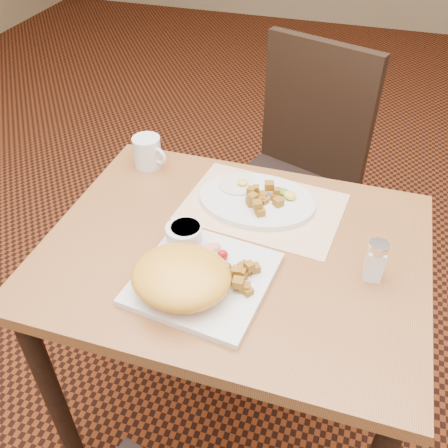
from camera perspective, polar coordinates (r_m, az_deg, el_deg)
ground at (r=1.78m, az=0.85°, el=-20.60°), size 8.00×8.00×0.00m
table at (r=1.26m, az=1.13°, el=-6.25°), size 0.90×0.70×0.75m
chair_far at (r=1.85m, az=8.24°, el=6.42°), size 0.54×0.54×0.97m
placemat at (r=1.31m, az=4.45°, el=1.98°), size 0.43×0.32×0.00m
plate_square at (r=1.10m, az=-2.38°, el=-6.24°), size 0.31×0.31×0.02m
plate_oval at (r=1.31m, az=3.78°, el=2.69°), size 0.31×0.23×0.02m
hollandaise_mound at (r=1.05m, az=-5.00°, el=-6.03°), size 0.21×0.19×0.08m
ramekin at (r=1.16m, az=-4.59°, el=-1.19°), size 0.08×0.08×0.05m
garnish_sq at (r=1.14m, az=-1.25°, el=-3.15°), size 0.09×0.06×0.03m
fried_egg at (r=1.35m, az=1.64°, el=4.59°), size 0.10×0.10×0.02m
garnish_ov at (r=1.31m, az=7.25°, el=3.43°), size 0.06×0.05×0.02m
salt_shaker at (r=1.13m, az=16.89°, el=-3.98°), size 0.05×0.05×0.10m
coffee_mug at (r=1.46m, az=-8.69°, el=8.14°), size 0.11×0.08×0.09m
home_fries_sq at (r=1.08m, az=2.07°, el=-5.78°), size 0.09×0.10×0.04m
home_fries_ov at (r=1.28m, az=4.30°, el=2.94°), size 0.10×0.12×0.04m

